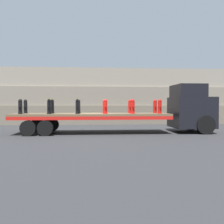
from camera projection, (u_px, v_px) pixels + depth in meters
The scene contains 18 objects.
ground_plane at pixel (92, 133), 15.43m from camera, with size 120.00×120.00×0.00m, color #2D2D30.
rock_cliff at pixel (92, 97), 23.34m from camera, with size 60.00×3.30×5.03m.
truck_cab at pixel (192, 108), 15.88m from camera, with size 2.42×2.57×3.02m.
flatbed_trailer at pixel (81, 117), 15.35m from camera, with size 9.47×2.66×1.22m.
fire_hydrant_black_near_0 at pixel (20, 107), 14.50m from camera, with size 0.29×0.45×0.87m.
fire_hydrant_black_far_0 at pixel (25, 106), 15.62m from camera, with size 0.29×0.45×0.87m.
fire_hydrant_black_near_1 at pixel (49, 107), 14.62m from camera, with size 0.29×0.45×0.87m.
fire_hydrant_black_far_1 at pixel (52, 106), 15.75m from camera, with size 0.29×0.45×0.87m.
fire_hydrant_black_near_2 at pixel (78, 107), 14.75m from camera, with size 0.29×0.45×0.87m.
fire_hydrant_black_far_2 at pixel (79, 106), 15.88m from camera, with size 0.29×0.45×0.87m.
fire_hydrant_red_near_3 at pixel (105, 107), 14.88m from camera, with size 0.29×0.45×0.87m.
fire_hydrant_red_far_3 at pixel (104, 106), 16.00m from camera, with size 0.29×0.45×0.87m.
fire_hydrant_red_near_4 at pixel (133, 107), 15.01m from camera, with size 0.29×0.45×0.87m.
fire_hydrant_red_far_4 at pixel (130, 106), 16.13m from camera, with size 0.29×0.45×0.87m.
fire_hydrant_red_near_5 at pixel (160, 107), 15.14m from camera, with size 0.29×0.45×0.87m.
fire_hydrant_red_far_5 at pixel (155, 106), 16.26m from camera, with size 0.29×0.45×0.87m.
cargo_strap_rear at pixel (51, 99), 15.17m from camera, with size 0.05×2.76×0.01m.
cargo_strap_middle at pixel (78, 99), 15.30m from camera, with size 0.05×2.76×0.01m.
Camera 1 is at (0.06, -15.43, 1.78)m, focal length 40.00 mm.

